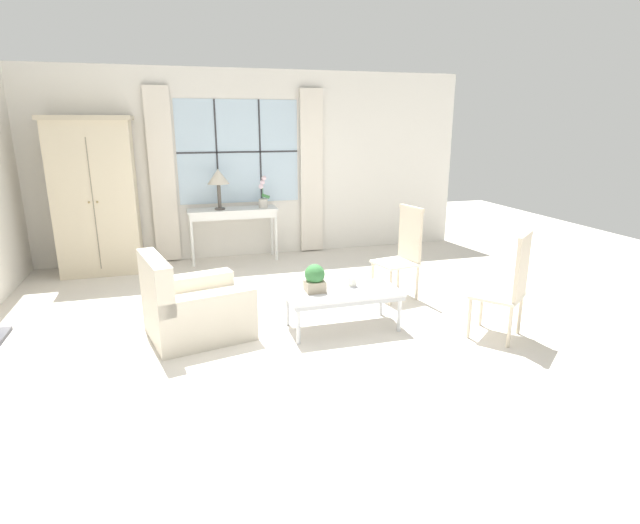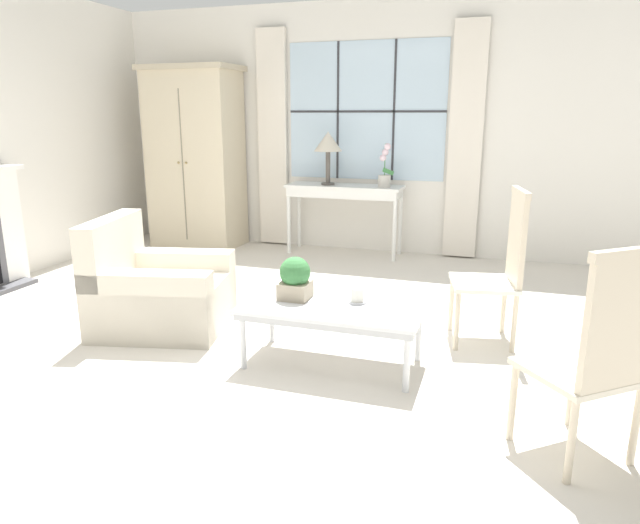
% 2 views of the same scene
% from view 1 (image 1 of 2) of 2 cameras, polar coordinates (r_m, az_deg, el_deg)
% --- Properties ---
extents(ground_plane, '(14.00, 14.00, 0.00)m').
position_cam_1_polar(ground_plane, '(5.23, -4.31, -7.30)').
color(ground_plane, silver).
extents(wall_back_windowed, '(7.20, 0.14, 2.80)m').
position_cam_1_polar(wall_back_windowed, '(7.82, -9.24, 10.77)').
color(wall_back_windowed, silver).
rests_on(wall_back_windowed, ground_plane).
extents(armoire, '(1.12, 0.67, 2.12)m').
position_cam_1_polar(armoire, '(7.50, -24.23, 6.88)').
color(armoire, beige).
rests_on(armoire, ground_plane).
extents(console_table, '(1.32, 0.43, 0.80)m').
position_cam_1_polar(console_table, '(7.60, -9.96, 5.35)').
color(console_table, white).
rests_on(console_table, ground_plane).
extents(table_lamp, '(0.32, 0.32, 0.59)m').
position_cam_1_polar(table_lamp, '(7.47, -11.56, 9.38)').
color(table_lamp, '#4C4742').
rests_on(table_lamp, console_table).
extents(potted_orchid, '(0.17, 0.14, 0.48)m').
position_cam_1_polar(potted_orchid, '(7.60, -6.53, 7.51)').
color(potted_orchid, '#BCB7AD').
rests_on(potted_orchid, console_table).
extents(armchair_upholstered, '(1.09, 1.03, 0.84)m').
position_cam_1_polar(armchair_upholstered, '(5.07, -14.21, -5.33)').
color(armchair_upholstered, beige).
rests_on(armchair_upholstered, ground_plane).
extents(side_chair_wooden, '(0.52, 0.52, 1.09)m').
position_cam_1_polar(side_chair_wooden, '(5.99, 9.52, 1.50)').
color(side_chair_wooden, white).
rests_on(side_chair_wooden, ground_plane).
extents(accent_chair_wooden, '(0.62, 0.62, 1.06)m').
position_cam_1_polar(accent_chair_wooden, '(5.06, 20.89, -2.21)').
color(accent_chair_wooden, beige).
rests_on(accent_chair_wooden, ground_plane).
extents(coffee_table, '(1.14, 0.57, 0.40)m').
position_cam_1_polar(coffee_table, '(5.04, 2.62, -3.76)').
color(coffee_table, silver).
rests_on(coffee_table, ground_plane).
extents(potted_plant_small, '(0.20, 0.20, 0.28)m').
position_cam_1_polar(potted_plant_small, '(4.96, -0.60, -1.86)').
color(potted_plant_small, tan).
rests_on(potted_plant_small, coffee_table).
extents(pillar_candle, '(0.12, 0.12, 0.11)m').
position_cam_1_polar(pillar_candle, '(5.15, 3.69, -2.33)').
color(pillar_candle, silver).
rests_on(pillar_candle, coffee_table).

